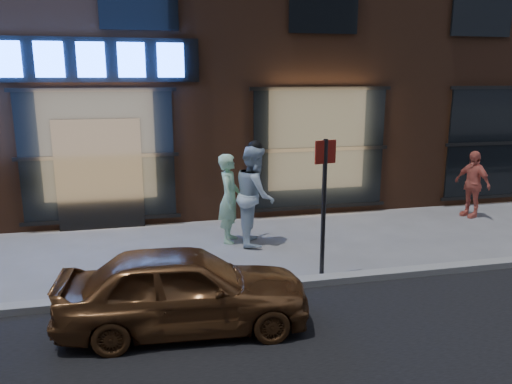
{
  "coord_description": "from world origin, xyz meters",
  "views": [
    {
      "loc": [
        0.95,
        -7.09,
        3.28
      ],
      "look_at": [
        2.93,
        1.6,
        1.2
      ],
      "focal_mm": 35.0,
      "sensor_mm": 36.0,
      "label": 1
    }
  ],
  "objects_px": {
    "man_bowtie": "(229,198)",
    "sign_post": "(324,196)",
    "gold_sedan": "(185,289)",
    "man_cap": "(255,195)",
    "passerby": "(472,184)"
  },
  "relations": [
    {
      "from": "man_bowtie",
      "to": "sign_post",
      "type": "height_order",
      "value": "sign_post"
    },
    {
      "from": "man_cap",
      "to": "sign_post",
      "type": "bearing_deg",
      "value": -151.97
    },
    {
      "from": "man_cap",
      "to": "man_bowtie",
      "type": "bearing_deg",
      "value": 74.73
    },
    {
      "from": "gold_sedan",
      "to": "sign_post",
      "type": "xyz_separation_m",
      "value": [
        2.36,
        1.19,
        0.84
      ]
    },
    {
      "from": "man_cap",
      "to": "sign_post",
      "type": "relative_size",
      "value": 0.85
    },
    {
      "from": "man_bowtie",
      "to": "man_cap",
      "type": "bearing_deg",
      "value": -96.49
    },
    {
      "from": "man_bowtie",
      "to": "sign_post",
      "type": "xyz_separation_m",
      "value": [
        1.16,
        -2.21,
        0.51
      ]
    },
    {
      "from": "passerby",
      "to": "sign_post",
      "type": "distance_m",
      "value": 5.52
    },
    {
      "from": "passerby",
      "to": "gold_sedan",
      "type": "distance_m",
      "value": 8.13
    },
    {
      "from": "man_bowtie",
      "to": "gold_sedan",
      "type": "distance_m",
      "value": 3.62
    },
    {
      "from": "sign_post",
      "to": "man_cap",
      "type": "bearing_deg",
      "value": 96.86
    },
    {
      "from": "man_bowtie",
      "to": "sign_post",
      "type": "bearing_deg",
      "value": -134.47
    },
    {
      "from": "sign_post",
      "to": "man_bowtie",
      "type": "bearing_deg",
      "value": 105.59
    },
    {
      "from": "gold_sedan",
      "to": "sign_post",
      "type": "relative_size",
      "value": 1.41
    },
    {
      "from": "man_cap",
      "to": "gold_sedan",
      "type": "height_order",
      "value": "man_cap"
    }
  ]
}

